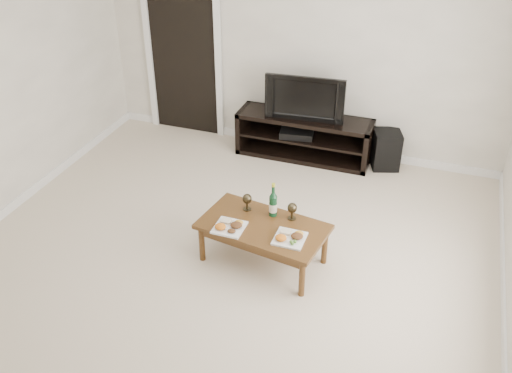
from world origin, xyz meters
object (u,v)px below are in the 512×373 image
object	(u,v)px
media_console	(304,137)
subwoofer	(386,150)
television	(306,96)
coffee_table	(263,243)

from	to	relation	value
media_console	subwoofer	world-z (taller)	media_console
television	subwoofer	size ratio (longest dim) A/B	2.03
television	media_console	bearing A→B (deg)	-4.83
television	coffee_table	size ratio (longest dim) A/B	0.82
media_console	television	size ratio (longest dim) A/B	1.75
media_console	television	xyz separation A→B (m)	(-0.00, 0.00, 0.55)
media_console	subwoofer	xyz separation A→B (m)	(1.00, 0.09, -0.04)
television	coffee_table	bearing A→B (deg)	-89.66
subwoofer	coffee_table	size ratio (longest dim) A/B	0.40
media_console	television	distance (m)	0.55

